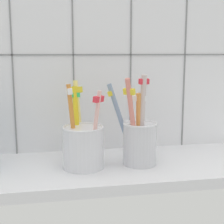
% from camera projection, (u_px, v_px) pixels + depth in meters
% --- Properties ---
extents(counter_slab, '(0.64, 0.22, 0.02)m').
position_uv_depth(counter_slab, '(111.00, 169.00, 0.68)').
color(counter_slab, silver).
rests_on(counter_slab, ground).
extents(tile_wall_back, '(0.64, 0.02, 0.45)m').
position_uv_depth(tile_wall_back, '(102.00, 59.00, 0.76)').
color(tile_wall_back, white).
rests_on(tile_wall_back, ground).
extents(toothbrush_cup_left, '(0.08, 0.11, 0.16)m').
position_uv_depth(toothbrush_cup_left, '(83.00, 144.00, 0.65)').
color(toothbrush_cup_left, silver).
rests_on(toothbrush_cup_left, counter_slab).
extents(toothbrush_cup_right, '(0.10, 0.07, 0.18)m').
position_uv_depth(toothbrush_cup_right, '(139.00, 139.00, 0.67)').
color(toothbrush_cup_right, silver).
rests_on(toothbrush_cup_right, counter_slab).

